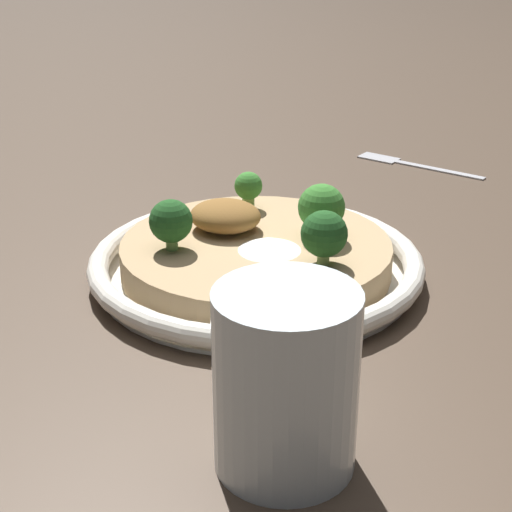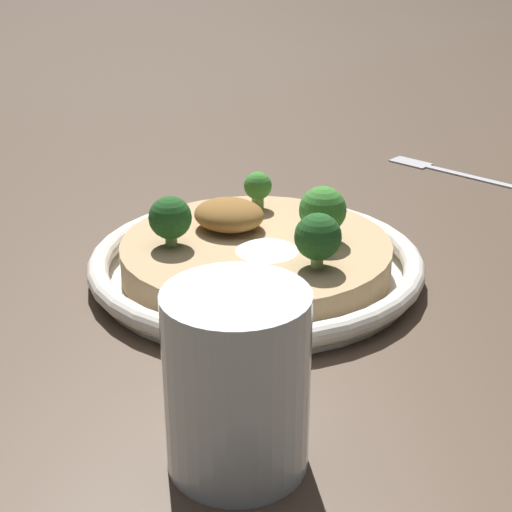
# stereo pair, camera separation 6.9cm
# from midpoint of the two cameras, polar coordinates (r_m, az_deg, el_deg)

# --- Properties ---
(ground_plane) EXTENTS (6.00, 6.00, 0.00)m
(ground_plane) POSITION_cam_midpoint_polar(r_m,az_deg,el_deg) (0.70, 2.83, -1.59)
(ground_plane) COLOR #47382B
(risotto_bowl) EXTENTS (0.29, 0.29, 0.03)m
(risotto_bowl) POSITION_cam_midpoint_polar(r_m,az_deg,el_deg) (0.69, 2.85, -0.39)
(risotto_bowl) COLOR silver
(risotto_bowl) RESTS_ON ground_plane
(cheese_sprinkle) EXTENTS (0.05, 0.05, 0.01)m
(cheese_sprinkle) POSITION_cam_midpoint_polar(r_m,az_deg,el_deg) (0.66, 3.79, 0.80)
(cheese_sprinkle) COLOR white
(cheese_sprinkle) RESTS_ON risotto_bowl
(crispy_onion_garnish) EXTENTS (0.06, 0.06, 0.03)m
(crispy_onion_garnish) POSITION_cam_midpoint_polar(r_m,az_deg,el_deg) (0.71, 0.82, 2.97)
(crispy_onion_garnish) COLOR brown
(crispy_onion_garnish) RESTS_ON risotto_bowl
(broccoli_right) EXTENTS (0.04, 0.04, 0.04)m
(broccoli_right) POSITION_cam_midpoint_polar(r_m,az_deg,el_deg) (0.67, -3.33, 2.70)
(broccoli_right) COLOR #668E47
(broccoli_right) RESTS_ON risotto_bowl
(broccoli_back_left) EXTENTS (0.04, 0.04, 0.05)m
(broccoli_back_left) POSITION_cam_midpoint_polar(r_m,az_deg,el_deg) (0.63, 7.66, 1.29)
(broccoli_back_left) COLOR #84A856
(broccoli_back_left) RESTS_ON risotto_bowl
(broccoli_front_right) EXTENTS (0.03, 0.03, 0.04)m
(broccoli_front_right) POSITION_cam_midpoint_polar(r_m,az_deg,el_deg) (0.75, 2.76, 4.97)
(broccoli_front_right) COLOR #759E4C
(broccoli_front_right) RESTS_ON risotto_bowl
(broccoli_left) EXTENTS (0.04, 0.04, 0.05)m
(broccoli_left) POSITION_cam_midpoint_polar(r_m,az_deg,el_deg) (0.68, 7.78, 3.25)
(broccoli_left) COLOR #668E47
(broccoli_left) RESTS_ON risotto_bowl
(drinking_glass) EXTENTS (0.08, 0.08, 0.11)m
(drinking_glass) POSITION_cam_midpoint_polar(r_m,az_deg,el_deg) (0.45, 3.04, -9.22)
(drinking_glass) COLOR silver
(drinking_glass) RESTS_ON ground_plane
(fork_utensil) EXTENTS (0.17, 0.06, 0.00)m
(fork_utensil) POSITION_cam_midpoint_polar(r_m,az_deg,el_deg) (1.02, 15.02, 6.15)
(fork_utensil) COLOR #B7B7BC
(fork_utensil) RESTS_ON ground_plane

